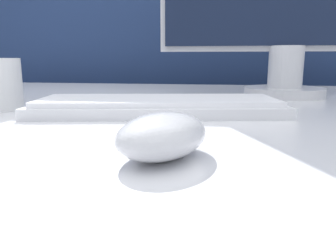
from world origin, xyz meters
name	(u,v)px	position (x,y,z in m)	size (l,w,h in m)	color
partition_panel	(220,93)	(0.00, 0.71, 0.71)	(5.00, 0.03, 1.42)	navy
computer_mouse_near	(163,135)	(-0.06, -0.24, 0.77)	(0.10, 0.12, 0.04)	silver
keyboard	(158,106)	(-0.10, -0.01, 0.76)	(0.40, 0.19, 0.02)	white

